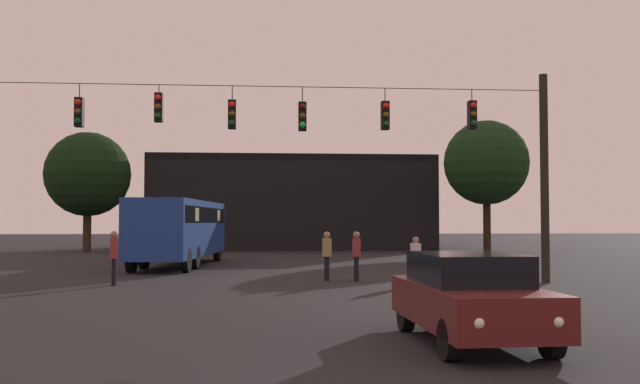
{
  "coord_description": "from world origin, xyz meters",
  "views": [
    {
      "loc": [
        -0.35,
        -6.09,
        2.08
      ],
      "look_at": [
        1.86,
        21.56,
        3.24
      ],
      "focal_mm": 39.17,
      "sensor_mm": 36.0,
      "label": 1
    }
  ],
  "objects_px": {
    "pedestrian_crossing_center": "(327,253)",
    "tree_behind_building": "(486,163)",
    "pedestrian_crossing_left": "(416,258)",
    "pedestrian_crossing_right": "(114,254)",
    "city_bus": "(181,226)",
    "tree_left_silhouette": "(88,174)",
    "pedestrian_near_bus": "(356,253)",
    "car_near_right": "(469,296)"
  },
  "relations": [
    {
      "from": "pedestrian_crossing_center",
      "to": "tree_behind_building",
      "type": "bearing_deg",
      "value": 58.26
    },
    {
      "from": "pedestrian_crossing_left",
      "to": "pedestrian_crossing_right",
      "type": "height_order",
      "value": "pedestrian_crossing_right"
    },
    {
      "from": "city_bus",
      "to": "tree_left_silhouette",
      "type": "height_order",
      "value": "tree_left_silhouette"
    },
    {
      "from": "pedestrian_crossing_center",
      "to": "pedestrian_near_bus",
      "type": "relative_size",
      "value": 1.0
    },
    {
      "from": "car_near_right",
      "to": "tree_behind_building",
      "type": "distance_m",
      "value": 34.2
    },
    {
      "from": "pedestrian_crossing_right",
      "to": "tree_behind_building",
      "type": "bearing_deg",
      "value": 47.29
    },
    {
      "from": "tree_left_silhouette",
      "to": "pedestrian_crossing_right",
      "type": "bearing_deg",
      "value": -74.25
    },
    {
      "from": "car_near_right",
      "to": "pedestrian_crossing_center",
      "type": "distance_m",
      "value": 12.61
    },
    {
      "from": "pedestrian_crossing_center",
      "to": "pedestrian_crossing_right",
      "type": "bearing_deg",
      "value": -170.55
    },
    {
      "from": "city_bus",
      "to": "tree_left_silhouette",
      "type": "xyz_separation_m",
      "value": [
        -8.07,
        15.45,
        3.38
      ]
    },
    {
      "from": "city_bus",
      "to": "pedestrian_crossing_right",
      "type": "bearing_deg",
      "value": -95.69
    },
    {
      "from": "pedestrian_crossing_left",
      "to": "pedestrian_crossing_center",
      "type": "bearing_deg",
      "value": 147.49
    },
    {
      "from": "pedestrian_crossing_center",
      "to": "pedestrian_near_bus",
      "type": "height_order",
      "value": "pedestrian_near_bus"
    },
    {
      "from": "pedestrian_crossing_left",
      "to": "tree_behind_building",
      "type": "xyz_separation_m",
      "value": [
        9.32,
        21.29,
        4.95
      ]
    },
    {
      "from": "pedestrian_near_bus",
      "to": "tree_behind_building",
      "type": "relative_size",
      "value": 0.2
    },
    {
      "from": "pedestrian_near_bus",
      "to": "tree_behind_building",
      "type": "xyz_separation_m",
      "value": [
        11.07,
        19.75,
        4.86
      ]
    },
    {
      "from": "pedestrian_crossing_right",
      "to": "pedestrian_near_bus",
      "type": "bearing_deg",
      "value": 6.73
    },
    {
      "from": "city_bus",
      "to": "tree_behind_building",
      "type": "distance_m",
      "value": 21.56
    },
    {
      "from": "tree_behind_building",
      "to": "pedestrian_crossing_right",
      "type": "bearing_deg",
      "value": -132.71
    },
    {
      "from": "car_near_right",
      "to": "pedestrian_crossing_right",
      "type": "xyz_separation_m",
      "value": [
        -8.35,
        11.37,
        0.21
      ]
    },
    {
      "from": "pedestrian_crossing_left",
      "to": "tree_left_silhouette",
      "type": "height_order",
      "value": "tree_left_silhouette"
    },
    {
      "from": "pedestrian_crossing_center",
      "to": "tree_left_silhouette",
      "type": "distance_m",
      "value": 28.19
    },
    {
      "from": "pedestrian_crossing_right",
      "to": "tree_left_silhouette",
      "type": "xyz_separation_m",
      "value": [
        -7.1,
        25.18,
        4.24
      ]
    },
    {
      "from": "tree_left_silhouette",
      "to": "pedestrian_near_bus",
      "type": "bearing_deg",
      "value": -58.01
    },
    {
      "from": "car_near_right",
      "to": "city_bus",
      "type": "bearing_deg",
      "value": 109.28
    },
    {
      "from": "pedestrian_crossing_center",
      "to": "tree_left_silhouette",
      "type": "bearing_deg",
      "value": 120.47
    },
    {
      "from": "car_near_right",
      "to": "pedestrian_crossing_center",
      "type": "relative_size",
      "value": 2.56
    },
    {
      "from": "tree_behind_building",
      "to": "pedestrian_near_bus",
      "type": "bearing_deg",
      "value": -119.27
    },
    {
      "from": "tree_left_silhouette",
      "to": "tree_behind_building",
      "type": "xyz_separation_m",
      "value": [
        26.21,
        -4.49,
        0.59
      ]
    },
    {
      "from": "pedestrian_crossing_left",
      "to": "pedestrian_crossing_right",
      "type": "xyz_separation_m",
      "value": [
        -9.79,
        0.59,
        0.13
      ]
    },
    {
      "from": "pedestrian_crossing_left",
      "to": "pedestrian_crossing_center",
      "type": "distance_m",
      "value": 3.27
    },
    {
      "from": "pedestrian_crossing_right",
      "to": "pedestrian_crossing_left",
      "type": "bearing_deg",
      "value": -3.43
    },
    {
      "from": "pedestrian_crossing_right",
      "to": "tree_behind_building",
      "type": "distance_m",
      "value": 28.58
    },
    {
      "from": "city_bus",
      "to": "pedestrian_crossing_right",
      "type": "distance_m",
      "value": 9.82
    },
    {
      "from": "pedestrian_crossing_right",
      "to": "tree_left_silhouette",
      "type": "bearing_deg",
      "value": 105.75
    },
    {
      "from": "pedestrian_crossing_center",
      "to": "tree_behind_building",
      "type": "distance_m",
      "value": 23.47
    },
    {
      "from": "pedestrian_crossing_left",
      "to": "city_bus",
      "type": "bearing_deg",
      "value": 130.52
    },
    {
      "from": "city_bus",
      "to": "pedestrian_near_bus",
      "type": "bearing_deg",
      "value": -51.16
    },
    {
      "from": "car_near_right",
      "to": "tree_left_silhouette",
      "type": "xyz_separation_m",
      "value": [
        -15.45,
        36.56,
        4.45
      ]
    },
    {
      "from": "pedestrian_crossing_left",
      "to": "car_near_right",
      "type": "bearing_deg",
      "value": -97.58
    },
    {
      "from": "car_near_right",
      "to": "pedestrian_crossing_right",
      "type": "bearing_deg",
      "value": 126.3
    },
    {
      "from": "pedestrian_crossing_left",
      "to": "pedestrian_near_bus",
      "type": "bearing_deg",
      "value": 138.69
    }
  ]
}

